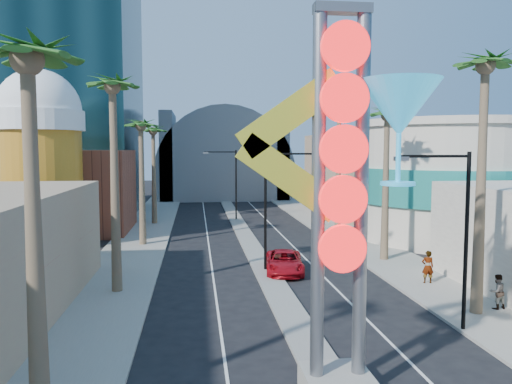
{
  "coord_description": "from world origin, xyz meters",
  "views": [
    {
      "loc": [
        -4.53,
        -12.28,
        8.09
      ],
      "look_at": [
        -0.5,
        20.99,
        5.22
      ],
      "focal_mm": 35.0,
      "sensor_mm": 36.0,
      "label": 1
    }
  ],
  "objects_px": {
    "red_pickup": "(285,262)",
    "neon_sign": "(366,174)",
    "pedestrian_a": "(428,267)",
    "pedestrian_b": "(497,292)"
  },
  "relations": [
    {
      "from": "red_pickup",
      "to": "neon_sign",
      "type": "bearing_deg",
      "value": -83.68
    },
    {
      "from": "pedestrian_a",
      "to": "pedestrian_b",
      "type": "relative_size",
      "value": 1.12
    },
    {
      "from": "neon_sign",
      "to": "pedestrian_a",
      "type": "xyz_separation_m",
      "value": [
        8.31,
        12.47,
        -6.18
      ]
    },
    {
      "from": "neon_sign",
      "to": "pedestrian_a",
      "type": "relative_size",
      "value": 6.43
    },
    {
      "from": "pedestrian_b",
      "to": "pedestrian_a",
      "type": "bearing_deg",
      "value": -85.27
    },
    {
      "from": "red_pickup",
      "to": "pedestrian_b",
      "type": "distance_m",
      "value": 12.86
    },
    {
      "from": "red_pickup",
      "to": "pedestrian_a",
      "type": "xyz_separation_m",
      "value": [
        7.92,
        -4.03,
        0.41
      ]
    },
    {
      "from": "red_pickup",
      "to": "pedestrian_b",
      "type": "height_order",
      "value": "pedestrian_b"
    },
    {
      "from": "pedestrian_b",
      "to": "neon_sign",
      "type": "bearing_deg",
      "value": 29.17
    },
    {
      "from": "neon_sign",
      "to": "pedestrian_a",
      "type": "height_order",
      "value": "neon_sign"
    }
  ]
}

